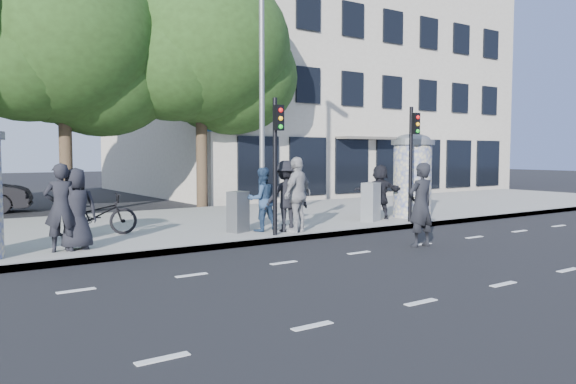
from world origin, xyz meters
TOP-DOWN VIEW (x-y plane):
  - ground at (0.00, 0.00)m, footprint 120.00×120.00m
  - sidewalk at (0.00, 7.50)m, footprint 40.00×8.00m
  - curb at (0.00, 3.55)m, footprint 40.00×0.10m
  - lane_dash_near at (0.00, -2.20)m, footprint 32.00×0.12m
  - lane_dash_far at (0.00, 1.40)m, footprint 32.00×0.12m
  - ad_column_right at (5.20, 4.70)m, footprint 1.36×1.36m
  - traffic_pole_near at (-0.60, 3.79)m, footprint 0.22×0.31m
  - traffic_pole_far at (4.20, 3.79)m, footprint 0.22×0.31m
  - street_lamp at (0.80, 6.63)m, footprint 0.25×0.93m
  - tree_near_left at (-3.50, 12.70)m, footprint 6.80×6.80m
  - tree_center at (1.50, 12.30)m, footprint 7.00×7.00m
  - building at (12.00, 19.99)m, footprint 20.30×15.85m
  - ped_a at (-5.22, 4.44)m, footprint 0.90×0.63m
  - ped_b at (-5.54, 4.38)m, footprint 0.75×0.58m
  - ped_c at (-0.51, 4.62)m, footprint 0.86×0.70m
  - ped_d at (0.00, 4.23)m, footprint 1.32×0.94m
  - ped_e at (0.13, 3.90)m, footprint 1.30×1.05m
  - ped_f at (3.95, 4.87)m, footprint 1.66×1.15m
  - man_road at (1.73, 1.20)m, footprint 0.73×0.49m
  - bicycle at (-4.32, 6.24)m, footprint 0.99×2.06m
  - cabinet_left at (-1.11, 4.82)m, footprint 0.60×0.52m
  - cabinet_right at (3.36, 4.63)m, footprint 0.66×0.58m

SIDE VIEW (x-z plane):
  - ground at x=0.00m, z-range 0.00..0.00m
  - lane_dash_near at x=0.00m, z-range 0.00..0.01m
  - lane_dash_far at x=0.00m, z-range 0.00..0.01m
  - sidewalk at x=0.00m, z-range 0.00..0.15m
  - curb at x=0.00m, z-range -0.01..0.15m
  - bicycle at x=-4.32m, z-range 0.15..1.19m
  - cabinet_left at x=-1.11m, z-range 0.15..1.20m
  - cabinet_right at x=3.36m, z-range 0.15..1.30m
  - ped_c at x=-0.51m, z-range 0.15..1.82m
  - man_road at x=1.73m, z-range 0.00..1.97m
  - ped_f at x=3.95m, z-range 0.15..1.84m
  - ped_a at x=-5.22m, z-range 0.15..1.89m
  - ped_b at x=-5.54m, z-range 0.15..1.99m
  - ped_d at x=0.00m, z-range 0.15..2.00m
  - ped_e at x=0.13m, z-range 0.15..2.10m
  - ad_column_right at x=5.20m, z-range 0.21..2.86m
  - traffic_pole_near at x=-0.60m, z-range 0.53..3.93m
  - traffic_pole_far at x=4.20m, z-range 0.53..3.93m
  - street_lamp at x=0.80m, z-range 0.79..8.79m
  - building at x=12.00m, z-range -0.01..11.99m
  - tree_near_left at x=-3.50m, z-range 1.58..10.55m
  - tree_center at x=1.50m, z-range 1.66..10.96m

